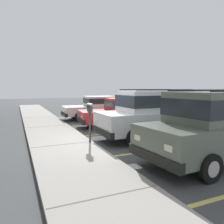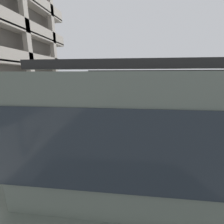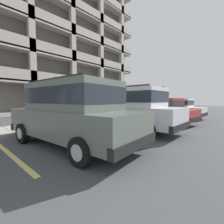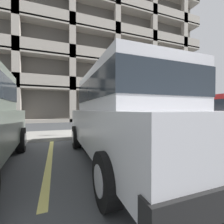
# 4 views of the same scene
# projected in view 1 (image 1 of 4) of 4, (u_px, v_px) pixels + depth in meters

# --- Properties ---
(ground_plane) EXTENTS (80.00, 80.00, 0.10)m
(ground_plane) POSITION_uv_depth(u_px,v_px,m) (98.00, 145.00, 8.14)
(ground_plane) COLOR #444749
(sidewalk) EXTENTS (40.00, 2.20, 0.12)m
(sidewalk) POSITION_uv_depth(u_px,v_px,m) (63.00, 146.00, 7.61)
(sidewalk) COLOR #9E9B93
(sidewalk) RESTS_ON ground_plane
(parking_stall_lines) EXTENTS (12.70, 4.80, 0.01)m
(parking_stall_lines) POSITION_uv_depth(u_px,v_px,m) (115.00, 133.00, 10.13)
(parking_stall_lines) COLOR #DBD16B
(parking_stall_lines) RESTS_ON ground_plane
(silver_suv) EXTENTS (2.03, 4.78, 2.03)m
(silver_suv) POSITION_uv_depth(u_px,v_px,m) (155.00, 112.00, 9.06)
(silver_suv) COLOR silver
(silver_suv) RESTS_ON ground_plane
(red_sedan) EXTENTS (2.26, 4.91, 2.03)m
(red_sedan) POSITION_uv_depth(u_px,v_px,m) (219.00, 123.00, 6.19)
(red_sedan) COLOR #5B665B
(red_sedan) RESTS_ON ground_plane
(dark_hatchback) EXTENTS (2.16, 4.63, 1.54)m
(dark_hatchback) POSITION_uv_depth(u_px,v_px,m) (122.00, 111.00, 11.94)
(dark_hatchback) COLOR red
(dark_hatchback) RESTS_ON ground_plane
(blue_coupe) EXTENTS (1.93, 4.53, 1.54)m
(blue_coupe) POSITION_uv_depth(u_px,v_px,m) (98.00, 107.00, 14.84)
(blue_coupe) COLOR silver
(blue_coupe) RESTS_ON ground_plane
(parking_meter_near) EXTENTS (0.35, 0.12, 1.42)m
(parking_meter_near) POSITION_uv_depth(u_px,v_px,m) (90.00, 113.00, 7.78)
(parking_meter_near) COLOR #47474C
(parking_meter_near) RESTS_ON sidewalk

